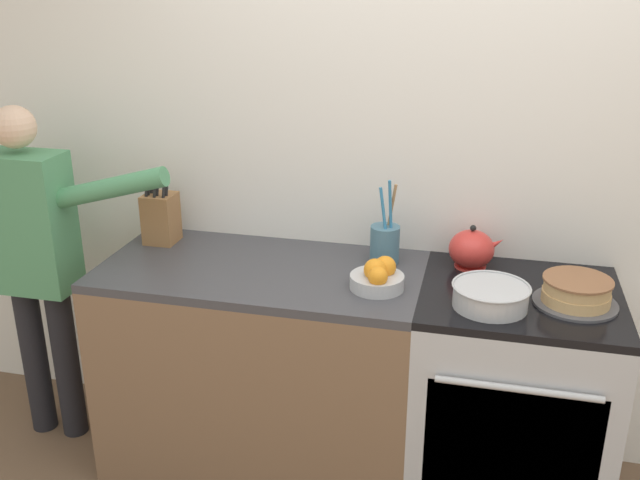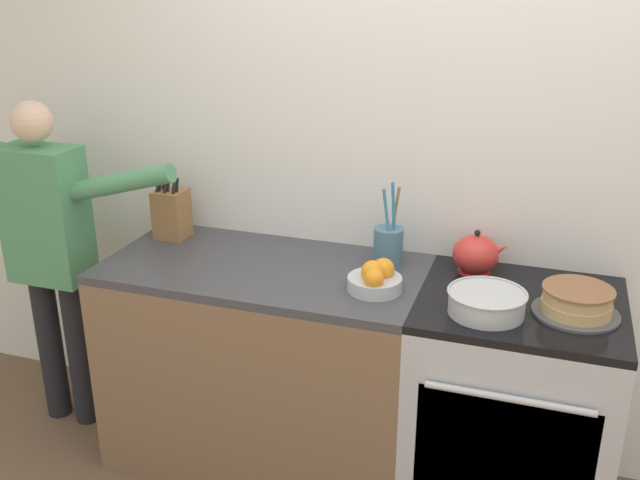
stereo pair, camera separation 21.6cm
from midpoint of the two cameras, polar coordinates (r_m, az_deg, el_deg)
wall_back at (r=2.88m, az=12.87°, el=6.17°), size 8.00×0.04×2.60m
counter_cabinet at (r=3.04m, az=-2.25°, el=-9.93°), size 1.27×0.66×0.90m
stove_range at (r=2.88m, az=17.08°, el=-12.79°), size 0.72×0.69×0.90m
layer_cake at (r=2.61m, az=22.13°, el=-4.67°), size 0.29×0.29×0.10m
tea_kettle at (r=2.83m, az=14.55°, el=-1.15°), size 0.22×0.18×0.17m
mixing_bowl at (r=2.52m, az=15.61°, el=-4.87°), size 0.27×0.27×0.08m
knife_block at (r=3.13m, az=-9.87°, el=2.11°), size 0.13×0.13×0.31m
utensil_crock at (r=2.83m, az=7.68°, el=-0.42°), size 0.12×0.12×0.35m
fruit_bowl at (r=2.61m, az=6.84°, el=-3.16°), size 0.20×0.20×0.12m
person_baker at (r=3.27m, az=-18.98°, el=-0.19°), size 0.89×0.20×1.51m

